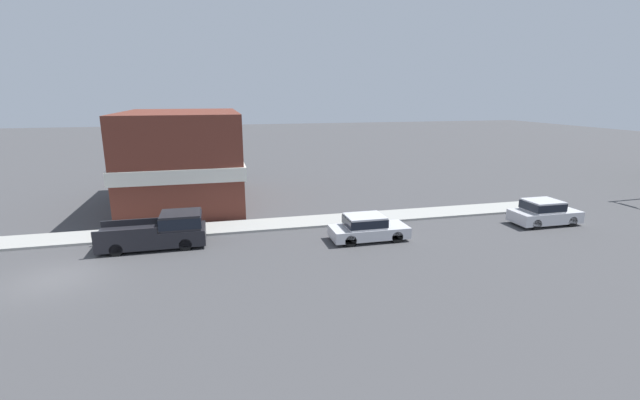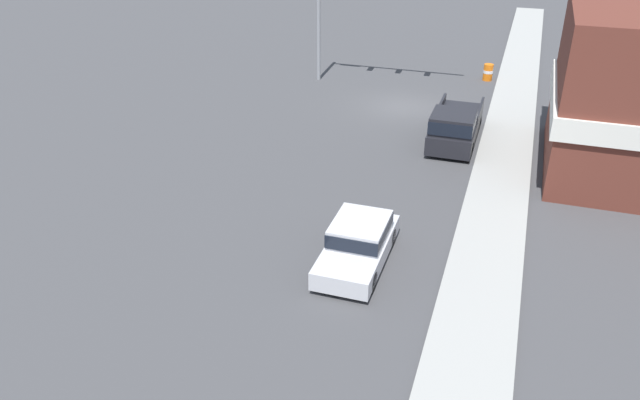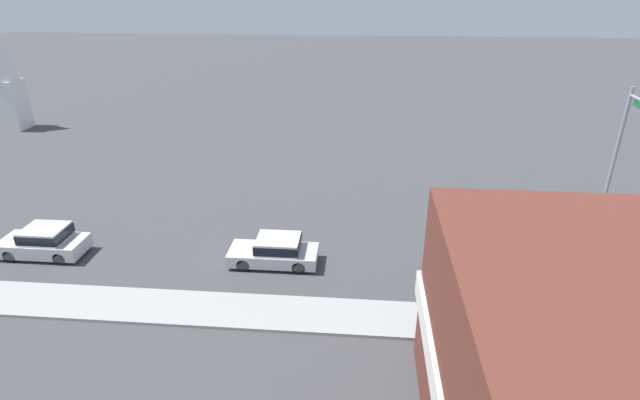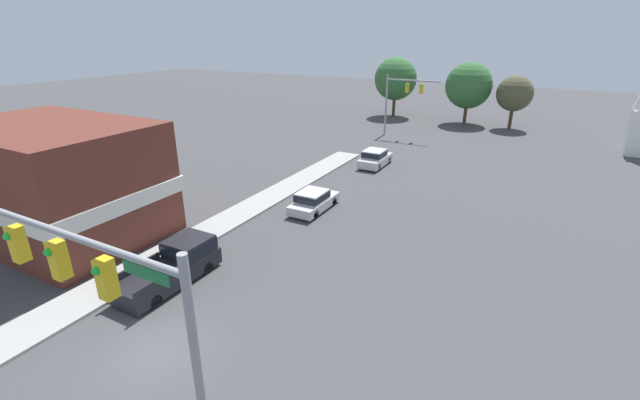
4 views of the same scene
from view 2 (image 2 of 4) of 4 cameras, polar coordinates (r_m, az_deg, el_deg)
The scene contains 5 objects.
ground_plane at distance 34.85m, azimuth 7.64°, elevation 8.41°, with size 200.00×200.00×0.00m, color #424244.
sidewalk_curb at distance 34.32m, azimuth 17.06°, elevation 7.22°, with size 2.40×60.00×0.14m.
car_lead at distance 20.51m, azimuth 3.54°, elevation -3.81°, with size 1.87×4.39×1.46m.
pickup_truck_parked at distance 30.07m, azimuth 12.22°, elevation 6.65°, with size 2.03×5.48×1.86m.
construction_barrel at distance 40.42m, azimuth 15.11°, elevation 11.22°, with size 0.59×0.59×1.00m.
Camera 2 is at (-5.95, 32.33, 11.57)m, focal length 35.00 mm.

